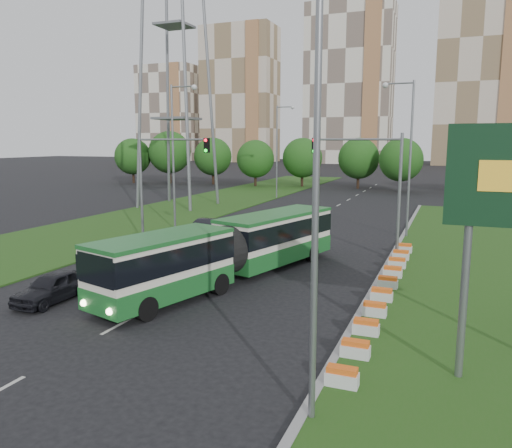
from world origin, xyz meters
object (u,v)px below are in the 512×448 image
at_px(transmission_pylon, 174,6).
at_px(articulated_bus, 228,249).
at_px(shopping_trolley, 129,305).
at_px(traffic_mast_left, 159,171).
at_px(pedestrian, 134,293).
at_px(traffic_mast_median, 374,175).
at_px(car_left_far, 206,229).
at_px(car_left_near, 52,287).

distance_m(transmission_pylon, articulated_bus, 37.79).
bearing_deg(articulated_bus, shopping_trolley, -90.50).
height_order(traffic_mast_left, pedestrian, traffic_mast_left).
bearing_deg(shopping_trolley, pedestrian, -22.15).
distance_m(articulated_bus, pedestrian, 6.69).
height_order(transmission_pylon, shopping_trolley, transmission_pylon).
relative_size(traffic_mast_median, transmission_pylon, 0.18).
bearing_deg(transmission_pylon, traffic_mast_median, -36.00).
bearing_deg(pedestrian, car_left_far, 27.91).
xyz_separation_m(car_left_far, pedestrian, (4.81, -16.12, 0.13)).
xyz_separation_m(articulated_bus, car_left_near, (-6.15, -6.49, -1.02)).
distance_m(articulated_bus, shopping_trolley, 6.84).
xyz_separation_m(articulated_bus, pedestrian, (-1.56, -6.45, -0.81)).
distance_m(traffic_mast_median, car_left_far, 13.70).
height_order(traffic_mast_median, car_left_near, traffic_mast_median).
relative_size(car_left_far, shopping_trolley, 7.01).
xyz_separation_m(traffic_mast_left, transmission_pylon, (-9.62, 19.00, 16.65)).
bearing_deg(car_left_far, traffic_mast_left, -130.27).
bearing_deg(car_left_near, shopping_trolley, 1.07).
xyz_separation_m(car_left_near, shopping_trolley, (4.26, 0.06, -0.37)).
bearing_deg(traffic_mast_left, articulated_bus, -39.06).
xyz_separation_m(articulated_bus, shopping_trolley, (-1.89, -6.43, -1.39)).
height_order(traffic_mast_left, articulated_bus, traffic_mast_left).
bearing_deg(traffic_mast_median, traffic_mast_left, -176.23).
height_order(traffic_mast_left, transmission_pylon, transmission_pylon).
relative_size(articulated_bus, pedestrian, 9.42).
bearing_deg(traffic_mast_left, car_left_near, -79.27).
height_order(car_left_near, pedestrian, pedestrian).
height_order(articulated_bus, car_left_far, articulated_bus).
bearing_deg(car_left_far, shopping_trolley, -72.52).
bearing_deg(pedestrian, transmission_pylon, 38.57).
relative_size(articulated_bus, car_left_near, 4.14).
xyz_separation_m(traffic_mast_median, articulated_bus, (-6.43, -8.08, -3.63)).
height_order(traffic_mast_median, transmission_pylon, transmission_pylon).
xyz_separation_m(transmission_pylon, car_left_far, (11.97, -16.41, -21.22)).
relative_size(traffic_mast_median, articulated_bus, 0.47).
relative_size(traffic_mast_left, articulated_bus, 0.47).
height_order(traffic_mast_median, shopping_trolley, traffic_mast_median).
bearing_deg(car_left_near, transmission_pylon, 110.81).
bearing_deg(traffic_mast_median, transmission_pylon, 144.00).
distance_m(pedestrian, shopping_trolley, 0.66).
bearing_deg(traffic_mast_left, transmission_pylon, 116.86).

